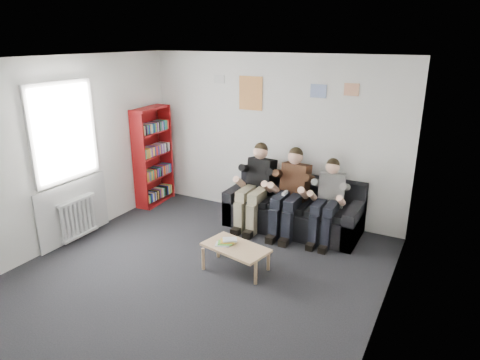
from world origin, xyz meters
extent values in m
plane|color=black|center=(0.00, 0.00, 0.00)|extent=(5.00, 5.00, 0.00)
plane|color=silver|center=(0.00, 0.00, 2.70)|extent=(5.00, 5.00, 0.00)
plane|color=white|center=(0.00, 2.50, 1.35)|extent=(4.50, 0.00, 4.50)
plane|color=white|center=(-2.25, 0.00, 1.35)|extent=(0.00, 5.00, 5.00)
plane|color=white|center=(2.25, 0.00, 1.35)|extent=(0.00, 5.00, 5.00)
cube|color=black|center=(0.58, 2.06, 0.20)|extent=(2.11, 0.86, 0.40)
cube|color=black|center=(0.58, 2.39, 0.61)|extent=(2.11, 0.19, 0.41)
cube|color=black|center=(-0.39, 2.06, 0.29)|extent=(0.17, 0.86, 0.58)
cube|color=black|center=(1.55, 2.06, 0.29)|extent=(0.17, 0.86, 0.58)
cube|color=black|center=(0.58, 1.98, 0.45)|extent=(1.77, 0.59, 0.10)
cube|color=maroon|center=(-2.10, 1.96, 0.89)|extent=(0.27, 0.80, 1.77)
cube|color=tan|center=(0.39, 0.51, 0.33)|extent=(0.86, 0.47, 0.03)
cylinder|color=tan|center=(0.00, 0.31, 0.15)|extent=(0.04, 0.04, 0.31)
cylinder|color=tan|center=(0.77, 0.31, 0.15)|extent=(0.04, 0.04, 0.31)
cylinder|color=tan|center=(0.00, 0.70, 0.15)|extent=(0.04, 0.04, 0.31)
cylinder|color=tan|center=(0.77, 0.70, 0.15)|extent=(0.04, 0.04, 0.31)
cube|color=silver|center=(0.22, 0.46, 0.35)|extent=(0.19, 0.14, 0.01)
cube|color=#5BB741|center=(0.23, 0.49, 0.36)|extent=(0.19, 0.14, 0.01)
cube|color=gold|center=(0.25, 0.52, 0.38)|extent=(0.19, 0.14, 0.01)
cube|color=silver|center=(0.27, 0.55, 0.39)|extent=(0.19, 0.14, 0.01)
cube|color=black|center=(-0.01, 2.11, 0.79)|extent=(0.42, 0.31, 0.60)
sphere|color=#E4A98B|center=(-0.01, 2.07, 1.20)|extent=(0.23, 0.23, 0.23)
sphere|color=black|center=(-0.01, 2.09, 1.24)|extent=(0.22, 0.22, 0.22)
cube|color=gray|center=(-0.01, 1.80, 0.57)|extent=(0.38, 0.49, 0.16)
cube|color=gray|center=(-0.01, 1.56, 0.25)|extent=(0.36, 0.15, 0.50)
cube|color=black|center=(-0.01, 1.50, 0.05)|extent=(0.36, 0.28, 0.11)
cube|color=#4C2919|center=(0.58, 2.11, 0.78)|extent=(0.42, 0.31, 0.59)
sphere|color=#E4A98B|center=(0.58, 2.07, 1.19)|extent=(0.23, 0.23, 0.23)
sphere|color=black|center=(0.58, 2.09, 1.23)|extent=(0.22, 0.22, 0.22)
cube|color=black|center=(0.58, 1.80, 0.57)|extent=(0.38, 0.48, 0.16)
cube|color=black|center=(0.58, 1.57, 0.25)|extent=(0.36, 0.15, 0.50)
cube|color=black|center=(0.58, 1.50, 0.05)|extent=(0.36, 0.27, 0.11)
cube|color=silver|center=(0.58, 1.69, 0.73)|extent=(0.04, 0.15, 0.04)
cube|color=silver|center=(1.17, 2.10, 0.75)|extent=(0.37, 0.27, 0.53)
sphere|color=#E4A98B|center=(1.17, 2.06, 1.12)|extent=(0.21, 0.21, 0.21)
sphere|color=black|center=(1.17, 2.08, 1.15)|extent=(0.20, 0.20, 0.20)
cube|color=black|center=(1.17, 1.82, 0.56)|extent=(0.34, 0.43, 0.14)
cube|color=black|center=(1.17, 1.62, 0.25)|extent=(0.32, 0.13, 0.50)
cube|color=black|center=(1.17, 1.56, 0.05)|extent=(0.32, 0.24, 0.09)
cylinder|color=white|center=(-2.15, -0.08, 0.35)|extent=(0.06, 0.06, 0.60)
cylinder|color=white|center=(-2.15, 0.00, 0.35)|extent=(0.06, 0.06, 0.60)
cylinder|color=white|center=(-2.15, 0.08, 0.35)|extent=(0.06, 0.06, 0.60)
cylinder|color=white|center=(-2.15, 0.16, 0.35)|extent=(0.06, 0.06, 0.60)
cylinder|color=white|center=(-2.15, 0.24, 0.35)|extent=(0.06, 0.06, 0.60)
cylinder|color=white|center=(-2.15, 0.32, 0.35)|extent=(0.06, 0.06, 0.60)
cylinder|color=white|center=(-2.15, 0.40, 0.35)|extent=(0.06, 0.06, 0.60)
cylinder|color=white|center=(-2.15, 0.48, 0.35)|extent=(0.06, 0.06, 0.60)
cube|color=white|center=(-2.15, 0.20, 0.07)|extent=(0.10, 0.64, 0.04)
cube|color=white|center=(-2.15, 0.20, 0.63)|extent=(0.10, 0.64, 0.04)
cube|color=white|center=(-2.23, 0.20, 1.65)|extent=(0.02, 1.00, 1.30)
cube|color=silver|center=(-2.22, 0.20, 2.33)|extent=(0.05, 1.12, 0.06)
cube|color=silver|center=(-2.22, 0.20, 0.97)|extent=(0.05, 1.12, 0.06)
cube|color=silver|center=(-2.22, 0.20, 0.45)|extent=(0.03, 1.30, 0.90)
cube|color=gold|center=(-0.40, 2.49, 2.05)|extent=(0.42, 0.01, 0.55)
cube|color=#3C6BCF|center=(0.75, 2.49, 2.15)|extent=(0.25, 0.01, 0.20)
cube|color=#E04697|center=(1.25, 2.49, 2.20)|extent=(0.22, 0.01, 0.18)
cube|color=silver|center=(-1.00, 2.49, 2.25)|extent=(0.20, 0.01, 0.14)
camera|label=1|loc=(2.77, -3.89, 2.94)|focal=32.00mm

